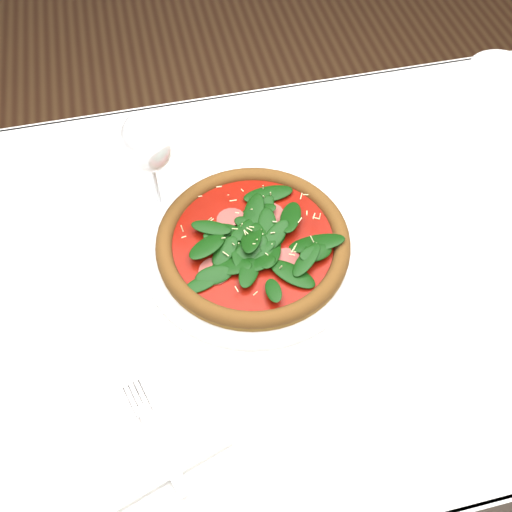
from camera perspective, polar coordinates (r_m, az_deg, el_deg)
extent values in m
plane|color=brown|center=(1.57, 1.74, -16.02)|extent=(6.00, 6.00, 0.00)
cube|color=white|center=(0.91, 2.90, -1.09)|extent=(1.20, 0.80, 0.04)
cylinder|color=#4F391F|center=(1.44, -22.71, -2.33)|extent=(0.06, 0.06, 0.71)
cylinder|color=#4F391F|center=(1.56, 18.59, 5.26)|extent=(0.06, 0.06, 0.71)
cube|color=white|center=(1.23, -2.14, 11.86)|extent=(1.20, 0.01, 0.22)
cylinder|color=silver|center=(0.89, -0.29, 0.76)|extent=(0.35, 0.35, 0.01)
torus|color=silver|center=(0.89, -0.29, 0.91)|extent=(0.35, 0.35, 0.01)
cylinder|color=olive|center=(0.88, -0.30, 1.17)|extent=(0.36, 0.36, 0.01)
torus|color=#9C6124|center=(0.88, -0.30, 1.48)|extent=(0.36, 0.36, 0.03)
cylinder|color=#941405|center=(0.88, -0.30, 1.48)|extent=(0.30, 0.30, 0.00)
cylinder|color=#9C3E3F|center=(0.87, -0.30, 1.63)|extent=(0.26, 0.26, 0.00)
ellipsoid|color=#0D3609|center=(0.87, -0.30, 2.02)|extent=(0.29, 0.29, 0.02)
cylinder|color=beige|center=(0.86, -0.30, 2.26)|extent=(0.26, 0.26, 0.00)
cylinder|color=white|center=(0.97, -9.59, 5.29)|extent=(0.07, 0.07, 0.00)
cylinder|color=white|center=(0.93, -10.00, 7.19)|extent=(0.01, 0.01, 0.09)
ellipsoid|color=white|center=(0.87, -10.84, 11.06)|extent=(0.08, 0.08, 0.10)
cube|color=white|center=(0.76, -9.22, -18.66)|extent=(0.17, 0.12, 0.01)
cube|color=silver|center=(0.76, -9.31, -18.49)|extent=(0.05, 0.13, 0.00)
cube|color=silver|center=(0.78, -11.71, -13.81)|extent=(0.04, 0.05, 0.00)
cylinder|color=silver|center=(1.30, 23.42, 16.56)|extent=(0.13, 0.13, 0.01)
torus|color=silver|center=(1.30, 23.46, 16.66)|extent=(0.13, 0.13, 0.01)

